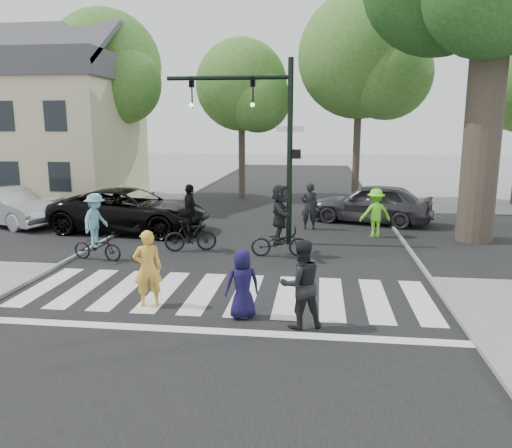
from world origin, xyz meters
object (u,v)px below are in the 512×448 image
at_px(pedestrian_child, 242,284).
at_px(car_silver, 9,207).
at_px(pedestrian_adult, 301,284).
at_px(cyclist_left, 96,232).
at_px(car_suv, 131,210).
at_px(traffic_signal, 264,126).
at_px(cyclist_mid, 190,224).
at_px(cyclist_right, 280,225).
at_px(car_grey, 371,203).
at_px(pedestrian_woman, 148,268).

distance_m(pedestrian_child, car_silver, 13.59).
height_order(pedestrian_adult, cyclist_left, cyclist_left).
bearing_deg(car_suv, cyclist_left, -168.09).
xyz_separation_m(traffic_signal, cyclist_left, (-4.62, -2.72, -3.04)).
bearing_deg(cyclist_left, cyclist_mid, 29.74).
relative_size(cyclist_right, car_silver, 0.48).
distance_m(traffic_signal, car_silver, 10.97).
bearing_deg(cyclist_left, car_suv, 96.95).
xyz_separation_m(traffic_signal, car_grey, (3.95, 4.12, -3.09)).
height_order(pedestrian_woman, cyclist_right, cyclist_right).
bearing_deg(car_grey, traffic_signal, -26.84).
height_order(car_suv, car_silver, car_suv).
height_order(car_suv, car_grey, car_grey).
bearing_deg(car_suv, cyclist_mid, -126.53).
bearing_deg(pedestrian_child, traffic_signal, -109.69).
relative_size(car_silver, car_grey, 0.95).
bearing_deg(pedestrian_woman, traffic_signal, -129.09).
height_order(traffic_signal, cyclist_right, traffic_signal).
height_order(cyclist_left, car_suv, cyclist_left).
distance_m(pedestrian_child, car_grey, 11.34).
height_order(pedestrian_woman, cyclist_left, cyclist_left).
height_order(pedestrian_woman, car_suv, pedestrian_woman).
distance_m(traffic_signal, cyclist_mid, 3.95).
distance_m(pedestrian_woman, pedestrian_adult, 3.45).
bearing_deg(cyclist_right, pedestrian_adult, -81.26).
distance_m(cyclist_right, car_grey, 6.60).
relative_size(pedestrian_woman, car_silver, 0.37).
bearing_deg(cyclist_mid, car_silver, 158.95).
xyz_separation_m(traffic_signal, car_silver, (-10.34, 1.83, -3.15)).
relative_size(pedestrian_woman, cyclist_mid, 0.80).
distance_m(pedestrian_woman, cyclist_mid, 4.88).
relative_size(pedestrian_child, cyclist_right, 0.66).
bearing_deg(car_silver, car_suv, -72.86).
bearing_deg(traffic_signal, pedestrian_adult, -77.88).
height_order(traffic_signal, car_silver, traffic_signal).
relative_size(pedestrian_child, cyclist_left, 0.73).
bearing_deg(car_suv, car_grey, -67.69).
distance_m(cyclist_left, cyclist_right, 5.41).
xyz_separation_m(pedestrian_adult, car_grey, (2.45, 11.08, -0.07)).
bearing_deg(traffic_signal, car_suv, 165.88).
xyz_separation_m(pedestrian_woman, pedestrian_child, (2.15, -0.44, -0.13)).
bearing_deg(car_grey, pedestrian_woman, -12.46).
relative_size(pedestrian_adult, car_suv, 0.30).
bearing_deg(pedestrian_woman, pedestrian_child, 146.00).
distance_m(pedestrian_child, cyclist_left, 6.28).
xyz_separation_m(pedestrian_child, cyclist_mid, (-2.47, 5.31, 0.15)).
height_order(cyclist_mid, car_silver, cyclist_mid).
bearing_deg(pedestrian_adult, car_suv, -73.56).
bearing_deg(cyclist_mid, pedestrian_adult, -57.04).
bearing_deg(car_silver, car_grey, -57.82).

